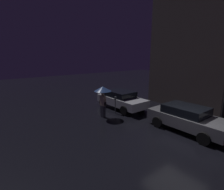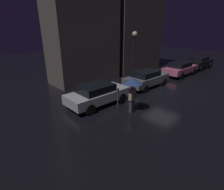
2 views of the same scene
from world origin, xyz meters
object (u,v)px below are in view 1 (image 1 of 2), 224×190
object	(u,v)px
parked_car_grey	(187,118)
parking_meter	(115,103)
parked_car_silver	(121,99)
pedestrian_with_umbrella	(103,93)

from	to	relation	value
parked_car_grey	parking_meter	xyz separation A→B (m)	(-4.62, -1.28, 0.03)
parked_car_grey	parked_car_silver	bearing A→B (deg)	-178.39
parked_car_silver	pedestrian_with_umbrella	world-z (taller)	pedestrian_with_umbrella
parked_car_silver	parked_car_grey	bearing A→B (deg)	1.25
pedestrian_with_umbrella	parking_meter	world-z (taller)	pedestrian_with_umbrella
parked_car_grey	pedestrian_with_umbrella	distance (m)	5.22
parked_car_silver	pedestrian_with_umbrella	size ratio (longest dim) A/B	1.99
parked_car_grey	pedestrian_with_umbrella	world-z (taller)	pedestrian_with_umbrella
parked_car_silver	parked_car_grey	xyz separation A→B (m)	(5.30, 0.13, -0.00)
parked_car_silver	pedestrian_with_umbrella	distance (m)	2.55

